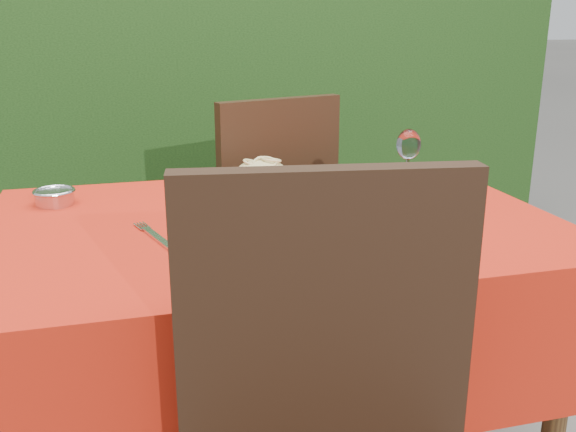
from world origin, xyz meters
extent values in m
cube|color=black|center=(0.00, 1.55, 0.80)|extent=(3.20, 0.55, 1.60)
cube|color=#4E3419|center=(0.00, 0.00, 0.72)|extent=(1.20, 0.80, 0.04)
cylinder|color=#4E3419|center=(0.54, -0.34, 0.35)|extent=(0.05, 0.05, 0.70)
cylinder|color=#4E3419|center=(-0.54, 0.34, 0.35)|extent=(0.05, 0.05, 0.70)
cylinder|color=#4E3419|center=(0.54, 0.34, 0.35)|extent=(0.05, 0.05, 0.70)
cube|color=red|center=(0.00, 0.00, 0.59)|extent=(1.26, 0.86, 0.32)
cube|color=black|center=(-0.05, -0.52, 0.74)|extent=(0.45, 0.11, 0.49)
cube|color=black|center=(0.11, 0.78, 0.46)|extent=(0.53, 0.53, 0.04)
cube|color=black|center=(0.17, 0.59, 0.71)|extent=(0.42, 0.16, 0.47)
cylinder|color=black|center=(0.24, 1.01, 0.22)|extent=(0.04, 0.04, 0.44)
cylinder|color=black|center=(-0.11, 0.91, 0.22)|extent=(0.04, 0.04, 0.44)
cylinder|color=black|center=(0.34, 0.65, 0.22)|extent=(0.04, 0.04, 0.44)
cylinder|color=black|center=(-0.01, 0.55, 0.22)|extent=(0.04, 0.04, 0.44)
cylinder|color=white|center=(-0.02, -0.18, 0.76)|extent=(0.29, 0.29, 0.02)
cylinder|color=#BA5F19|center=(-0.02, -0.18, 0.77)|extent=(0.34, 0.34, 0.02)
cylinder|color=#9A090A|center=(-0.02, -0.18, 0.79)|extent=(0.27, 0.27, 0.01)
cylinder|color=white|center=(0.04, 0.32, 0.76)|extent=(0.23, 0.23, 0.02)
ellipsoid|color=#D7C186|center=(0.04, 0.32, 0.78)|extent=(0.17, 0.17, 0.06)
cylinder|color=silver|center=(0.41, 0.03, 0.79)|extent=(0.07, 0.07, 0.09)
cylinder|color=#A1C4DA|center=(0.41, 0.03, 0.78)|extent=(0.06, 0.06, 0.06)
cylinder|color=silver|center=(0.41, 0.18, 0.75)|extent=(0.06, 0.06, 0.01)
cylinder|color=silver|center=(0.41, 0.18, 0.79)|extent=(0.01, 0.01, 0.08)
ellipsoid|color=silver|center=(0.41, 0.18, 0.87)|extent=(0.06, 0.06, 0.08)
cube|color=silver|center=(-0.26, -0.08, 0.75)|extent=(0.09, 0.21, 0.01)
cylinder|color=silver|center=(-0.49, 0.25, 0.77)|extent=(0.09, 0.09, 0.03)
camera|label=1|loc=(-0.33, -1.34, 1.18)|focal=40.00mm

